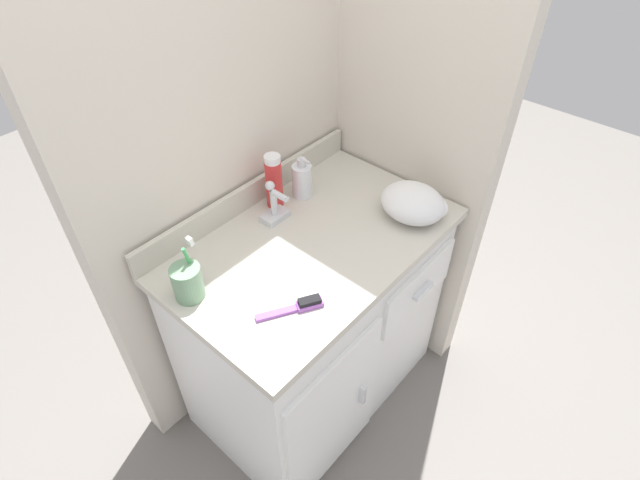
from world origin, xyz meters
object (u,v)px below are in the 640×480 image
object	(u,v)px
hairbrush	(299,306)
hand_towel	(416,203)
shaving_cream_can	(274,181)
toothbrush_cup	(188,282)
soap_dispenser	(302,180)

from	to	relation	value
hairbrush	hand_towel	world-z (taller)	hand_towel
shaving_cream_can	hairbrush	distance (m)	0.47
shaving_cream_can	hairbrush	size ratio (longest dim) A/B	1.09
toothbrush_cup	hand_towel	xyz separation A→B (m)	(0.69, -0.27, -0.00)
shaving_cream_can	hand_towel	distance (m)	0.46
soap_dispenser	hairbrush	world-z (taller)	soap_dispenser
toothbrush_cup	shaving_cream_can	size ratio (longest dim) A/B	0.93
hand_towel	shaving_cream_can	bearing A→B (deg)	124.42
soap_dispenser	shaving_cream_can	bearing A→B (deg)	163.14
toothbrush_cup	shaving_cream_can	distance (m)	0.45
shaving_cream_can	toothbrush_cup	bearing A→B (deg)	-165.89
soap_dispenser	shaving_cream_can	xyz separation A→B (m)	(-0.10, 0.03, 0.03)
soap_dispenser	hairbrush	distance (m)	0.51
toothbrush_cup	shaving_cream_can	world-z (taller)	shaving_cream_can
shaving_cream_can	hairbrush	bearing A→B (deg)	-127.07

